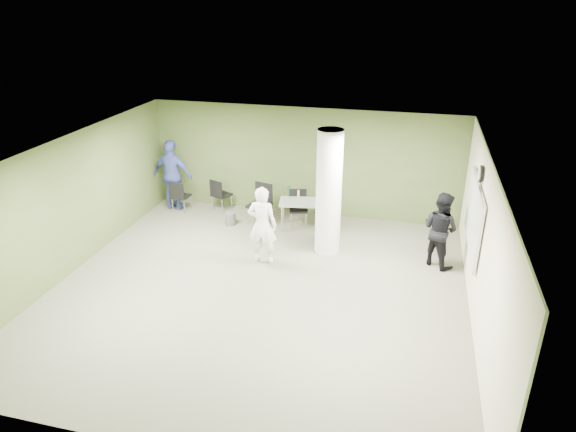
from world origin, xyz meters
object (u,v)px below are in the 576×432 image
(folding_table, at_px, (309,203))
(man_black, at_px, (440,229))
(woman_white, at_px, (262,225))
(man_blue, at_px, (173,175))
(chair_back_left, at_px, (179,194))

(folding_table, height_order, man_black, man_black)
(folding_table, height_order, woman_white, woman_white)
(man_blue, bearing_deg, folding_table, 180.00)
(chair_back_left, distance_m, man_black, 6.70)
(chair_back_left, xyz_separation_m, man_black, (6.57, -1.27, 0.33))
(chair_back_left, distance_m, woman_white, 3.58)
(folding_table, bearing_deg, chair_back_left, 167.53)
(folding_table, xyz_separation_m, chair_back_left, (-3.53, 0.15, -0.17))
(folding_table, relative_size, chair_back_left, 1.86)
(woman_white, bearing_deg, man_blue, -36.05)
(chair_back_left, height_order, man_blue, man_blue)
(chair_back_left, height_order, woman_white, woman_white)
(man_black, height_order, man_blue, man_blue)
(woman_white, relative_size, man_black, 1.04)
(chair_back_left, xyz_separation_m, man_blue, (-0.23, 0.18, 0.46))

